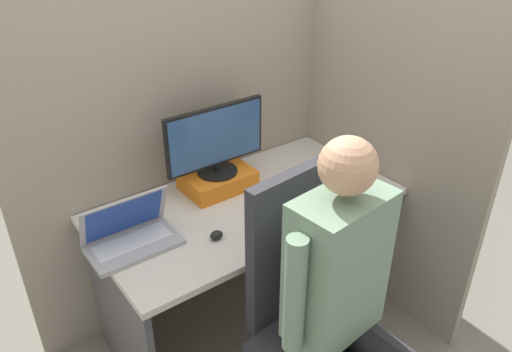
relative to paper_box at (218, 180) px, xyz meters
name	(u,v)px	position (x,y,z in m)	size (l,w,h in m)	color
cubicle_panel_back	(202,149)	(0.04, 0.20, 0.07)	(1.89, 0.04, 1.69)	gray
cubicle_panel_right	(369,144)	(0.76, -0.26, 0.07)	(0.04, 1.38, 1.69)	gray
desk	(247,234)	(0.04, -0.19, -0.23)	(1.39, 0.73, 0.73)	beige
paper_box	(218,180)	(0.00, 0.00, 0.00)	(0.33, 0.24, 0.09)	orange
monitor	(216,140)	(0.00, 0.00, 0.21)	(0.51, 0.19, 0.33)	black
laptop	(131,236)	(-0.53, -0.17, 0.00)	(0.36, 0.21, 0.22)	#99999E
mouse	(216,235)	(-0.23, -0.34, -0.02)	(0.06, 0.04, 0.04)	black
stapler	(353,165)	(0.66, -0.26, -0.02)	(0.05, 0.17, 0.05)	#A31919
carrot_toy	(328,195)	(0.36, -0.39, -0.02)	(0.04, 0.13, 0.04)	orange
office_chair	(312,313)	(-0.08, -0.78, -0.20)	(0.53, 0.57, 1.13)	#2D2D33
person	(345,297)	(-0.09, -0.94, 0.02)	(0.48, 0.44, 1.36)	black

